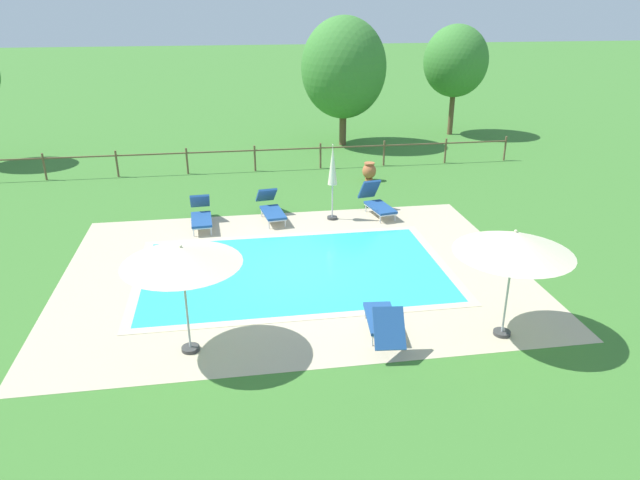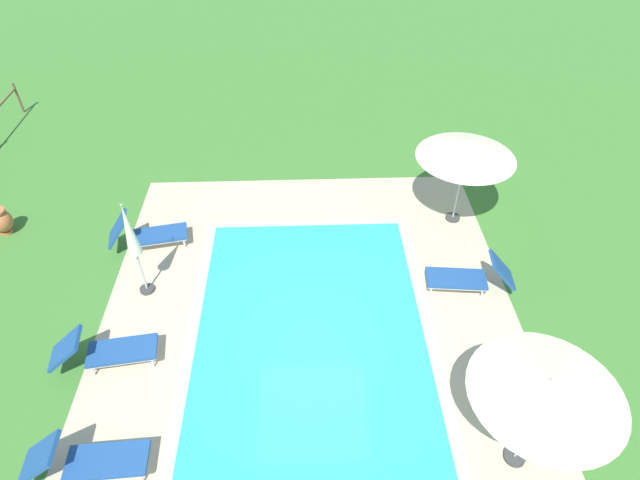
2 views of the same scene
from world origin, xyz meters
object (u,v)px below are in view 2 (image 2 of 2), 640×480
at_px(patio_umbrella_open_foreground, 467,149).
at_px(sun_lounger_north_far, 148,233).
at_px(sun_lounger_north_mid, 469,277).
at_px(sun_lounger_north_near_steps, 106,350).
at_px(sun_lounger_north_end, 88,460).
at_px(terracotta_urn_near_fence, 1,221).
at_px(patio_umbrella_closed_row_west, 131,235).
at_px(patio_umbrella_open_by_bench, 549,388).

bearing_deg(patio_umbrella_open_foreground, sun_lounger_north_far, 95.76).
bearing_deg(sun_lounger_north_mid, sun_lounger_north_near_steps, 102.91).
bearing_deg(sun_lounger_north_near_steps, sun_lounger_north_end, -172.38).
bearing_deg(terracotta_urn_near_fence, patio_umbrella_open_foreground, -89.34).
bearing_deg(terracotta_urn_near_fence, sun_lounger_north_mid, -102.06).
relative_size(patio_umbrella_open_foreground, terracotta_urn_near_fence, 3.33).
bearing_deg(patio_umbrella_open_foreground, patio_umbrella_closed_row_west, 107.19).
xyz_separation_m(sun_lounger_north_mid, sun_lounger_north_end, (-3.87, 7.13, -0.01)).
bearing_deg(sun_lounger_north_end, sun_lounger_north_mid, -61.50).
height_order(sun_lounger_north_far, sun_lounger_north_end, sun_lounger_north_far).
bearing_deg(sun_lounger_north_near_steps, patio_umbrella_open_by_bench, -106.86).
distance_m(sun_lounger_north_mid, sun_lounger_north_end, 8.11).
bearing_deg(terracotta_urn_near_fence, sun_lounger_north_end, -147.72).
xyz_separation_m(sun_lounger_north_far, patio_umbrella_open_by_bench, (-5.63, -7.18, 1.66)).
xyz_separation_m(sun_lounger_north_near_steps, terracotta_urn_near_fence, (4.06, 3.65, 0.00)).
height_order(patio_umbrella_open_foreground, terracotta_urn_near_fence, patio_umbrella_open_foreground).
xyz_separation_m(sun_lounger_north_near_steps, sun_lounger_north_mid, (1.70, -7.42, 0.01)).
distance_m(sun_lounger_north_end, terracotta_urn_near_fence, 7.37).
relative_size(patio_umbrella_open_foreground, patio_umbrella_closed_row_west, 0.97).
height_order(patio_umbrella_closed_row_west, terracotta_urn_near_fence, patio_umbrella_closed_row_west).
relative_size(sun_lounger_north_near_steps, patio_umbrella_closed_row_west, 0.84).
xyz_separation_m(patio_umbrella_open_by_bench, patio_umbrella_closed_row_west, (4.11, 6.95, -0.45)).
height_order(sun_lounger_north_end, terracotta_urn_near_fence, sun_lounger_north_end).
height_order(sun_lounger_north_end, patio_umbrella_open_foreground, patio_umbrella_open_foreground).
relative_size(sun_lounger_north_mid, sun_lounger_north_end, 0.97).
bearing_deg(patio_umbrella_open_by_bench, terracotta_urn_near_fence, 60.13).
height_order(sun_lounger_north_mid, patio_umbrella_open_foreground, patio_umbrella_open_foreground).
distance_m(sun_lounger_north_mid, sun_lounger_north_far, 7.54).
relative_size(sun_lounger_north_mid, sun_lounger_north_far, 1.02).
bearing_deg(patio_umbrella_open_by_bench, sun_lounger_north_far, 51.92).
xyz_separation_m(sun_lounger_north_far, sun_lounger_north_end, (-5.60, -0.21, -0.02)).
height_order(sun_lounger_north_mid, patio_umbrella_closed_row_west, patio_umbrella_closed_row_west).
xyz_separation_m(sun_lounger_north_mid, patio_umbrella_open_by_bench, (-3.90, 0.16, 1.67)).
height_order(sun_lounger_north_far, patio_umbrella_open_foreground, patio_umbrella_open_foreground).
relative_size(sun_lounger_north_near_steps, patio_umbrella_open_foreground, 0.86).
xyz_separation_m(sun_lounger_north_near_steps, sun_lounger_north_end, (-2.17, -0.29, -0.00)).
distance_m(patio_umbrella_open_foreground, terracotta_urn_near_fence, 11.45).
bearing_deg(sun_lounger_north_end, patio_umbrella_open_by_bench, -90.24).
height_order(sun_lounger_north_near_steps, sun_lounger_north_end, same).
xyz_separation_m(patio_umbrella_open_foreground, patio_umbrella_open_by_bench, (-6.39, 0.42, -0.02)).
height_order(sun_lounger_north_mid, sun_lounger_north_end, sun_lounger_north_mid).
height_order(sun_lounger_north_near_steps, sun_lounger_north_far, sun_lounger_north_far).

